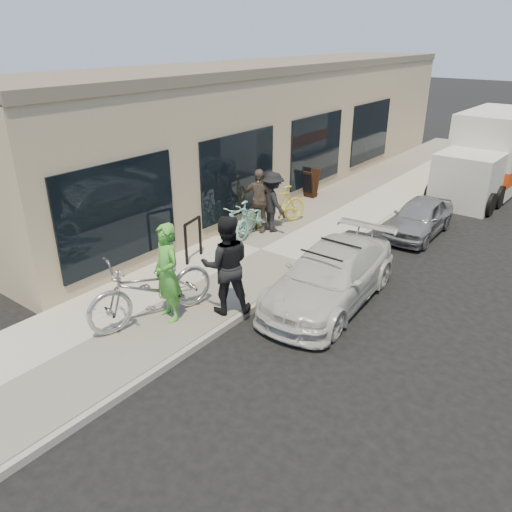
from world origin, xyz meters
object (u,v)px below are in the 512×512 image
Objects in this scene: sandwich_board at (308,183)px; sedan_white at (331,276)px; moving_truck at (489,157)px; bike_rack at (193,235)px; cruiser_bike_c at (279,206)px; tandem_bike at (152,288)px; cruiser_bike_b at (254,219)px; cruiser_bike_a at (239,222)px; man_standing at (226,265)px; bystander_a at (273,202)px; woman_rider at (167,273)px; bystander_b at (259,200)px; sedan_silver at (419,217)px.

sedan_white is (3.92, -5.45, -0.03)m from sandwich_board.
moving_truck is at bearing 46.73° from sandwich_board.
bike_rack is 3.17m from cruiser_bike_c.
bike_rack is 0.40× the size of tandem_bike.
cruiser_bike_a is at bearing -102.10° from cruiser_bike_b.
man_standing is 4.92m from cruiser_bike_c.
tandem_bike is 5.18m from bystander_a.
cruiser_bike_b is (-2.04, 3.51, -0.54)m from man_standing.
bike_rack is 0.53× the size of woman_rider.
bystander_b is at bearing -82.95° from cruiser_bike_c.
moving_truck reaches higher than sandwich_board.
man_standing reaches higher than cruiser_bike_a.
sandwich_board is 4.05m from sedan_silver.
tandem_bike is at bearing -59.30° from cruiser_bike_c.
sedan_white is 2.53× the size of bystander_a.
moving_truck reaches higher than bike_rack.
sedan_silver is at bearing 41.52° from cruiser_bike_a.
bike_rack is 0.52× the size of man_standing.
sedan_silver is 7.64m from woman_rider.
bike_rack is 5.88m from sandwich_board.
man_standing is 3.67m from cruiser_bike_a.
moving_truck is (4.28, 4.73, 0.58)m from sandwich_board.
sandwich_board is at bearing 94.67° from bike_rack.
sandwich_board is 8.32m from woman_rider.
sedan_silver is at bearing -11.34° from sandwich_board.
cruiser_bike_b is 0.97× the size of bystander_b.
bike_rack is 2.76m from tandem_bike.
moving_truck is 3.41× the size of cruiser_bike_a.
bystander_a is 0.95× the size of bystander_b.
woman_rider is 1.05× the size of cruiser_bike_c.
woman_rider is (-1.94, -2.61, 0.51)m from sedan_white.
moving_truck is at bearing 70.26° from bike_rack.
woman_rider reaches higher than sandwich_board.
sedan_white is at bearing -32.82° from cruiser_bike_b.
man_standing reaches higher than sandwich_board.
bystander_b is (-0.16, -0.71, 0.31)m from cruiser_bike_c.
moving_truck reaches higher than sedan_silver.
man_standing reaches higher than woman_rider.
cruiser_bike_b is at bearing -81.59° from sandwich_board.
cruiser_bike_b is at bearing -94.18° from bystander_b.
cruiser_bike_a is (-3.44, -3.53, 0.14)m from sedan_silver.
sedan_silver is 1.17× the size of tandem_bike.
bike_rack is 0.61× the size of bystander_a.
cruiser_bike_a is 0.95× the size of bystander_b.
tandem_bike reaches higher than bike_rack.
sedan_white is 2.49× the size of cruiser_bike_b.
tandem_bike is (-2.13, -2.84, 0.23)m from sedan_white.
cruiser_bike_b is at bearing 87.01° from bystander_a.
woman_rider is 1.10× the size of bystander_b.
moving_truck is 8.64m from bystander_a.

